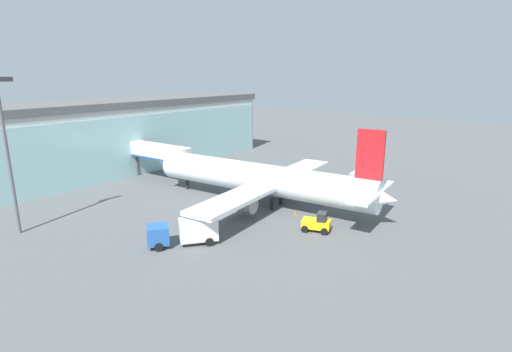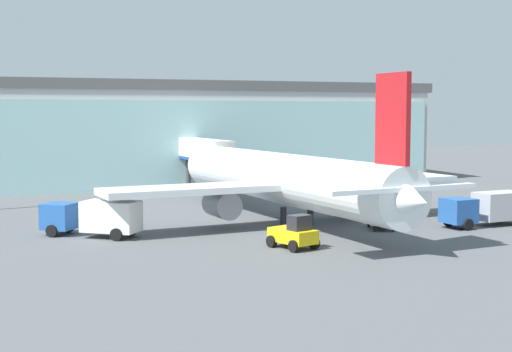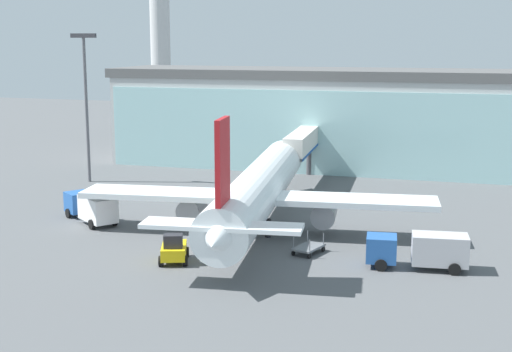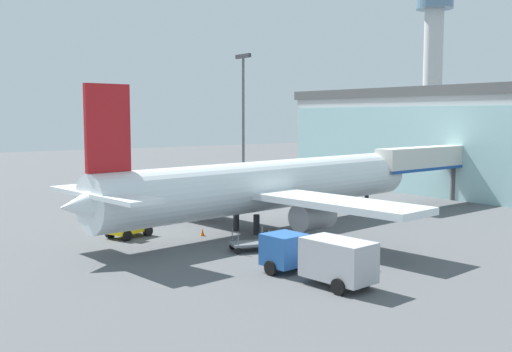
{
  "view_description": "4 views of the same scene",
  "coord_description": "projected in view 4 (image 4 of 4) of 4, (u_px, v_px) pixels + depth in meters",
  "views": [
    {
      "loc": [
        -40.22,
        -29.52,
        17.87
      ],
      "look_at": [
        1.12,
        6.52,
        3.43
      ],
      "focal_mm": 28.0,
      "sensor_mm": 36.0,
      "label": 1
    },
    {
      "loc": [
        -19.53,
        -50.43,
        8.98
      ],
      "look_at": [
        -2.5,
        4.14,
        3.9
      ],
      "focal_mm": 50.0,
      "sensor_mm": 36.0,
      "label": 2
    },
    {
      "loc": [
        19.21,
        -53.8,
        16.61
      ],
      "look_at": [
        -1.06,
        6.6,
        4.38
      ],
      "focal_mm": 50.0,
      "sensor_mm": 36.0,
      "label": 3
    },
    {
      "loc": [
        40.28,
        -23.84,
        9.49
      ],
      "look_at": [
        -1.88,
        4.49,
        4.27
      ],
      "focal_mm": 42.0,
      "sensor_mm": 36.0,
      "label": 4
    }
  ],
  "objects": [
    {
      "name": "jet_bridge",
      "position": [
        427.0,
        160.0,
        63.01
      ],
      "size": [
        3.69,
        14.44,
        6.12
      ],
      "rotation": [
        0.0,
        0.0,
        1.67
      ],
      "color": "silver",
      "rests_on": "ground"
    },
    {
      "name": "safety_cone_nose",
      "position": [
        202.0,
        232.0,
        47.01
      ],
      "size": [
        0.36,
        0.36,
        0.55
      ],
      "primitive_type": "cone",
      "color": "orange",
      "rests_on": "ground"
    },
    {
      "name": "baggage_cart",
      "position": [
        251.0,
        244.0,
        41.82
      ],
      "size": [
        2.27,
        3.12,
        1.5
      ],
      "rotation": [
        0.0,
        0.0,
        4.45
      ],
      "color": "slate",
      "rests_on": "ground"
    },
    {
      "name": "pushback_tug",
      "position": [
        128.0,
        225.0,
        46.34
      ],
      "size": [
        3.12,
        3.64,
        2.3
      ],
      "rotation": [
        0.0,
        0.0,
        1.95
      ],
      "color": "yellow",
      "rests_on": "ground"
    },
    {
      "name": "apron_light_mast",
      "position": [
        243.0,
        108.0,
        78.22
      ],
      "size": [
        3.2,
        0.4,
        17.3
      ],
      "color": "#59595E",
      "rests_on": "ground"
    },
    {
      "name": "terminal_building",
      "position": [
        512.0,
        142.0,
        68.05
      ],
      "size": [
        61.48,
        16.37,
        12.83
      ],
      "rotation": [
        0.0,
        0.0,
        0.04
      ],
      "color": "#B0B0B0",
      "rests_on": "ground"
    },
    {
      "name": "ground",
      "position": [
        222.0,
        235.0,
        47.46
      ],
      "size": [
        240.0,
        240.0,
        0.0
      ],
      "primitive_type": "plane",
      "color": "#545659"
    },
    {
      "name": "catering_truck",
      "position": [
        161.0,
        193.0,
        61.18
      ],
      "size": [
        7.27,
        5.94,
        2.65
      ],
      "rotation": [
        0.0,
        0.0,
        2.54
      ],
      "color": "#2659A5",
      "rests_on": "ground"
    },
    {
      "name": "safety_cone_wingtip",
      "position": [
        376.0,
        266.0,
        36.44
      ],
      "size": [
        0.36,
        0.36,
        0.55
      ],
      "primitive_type": "cone",
      "color": "orange",
      "rests_on": "ground"
    },
    {
      "name": "control_tower",
      "position": [
        433.0,
        55.0,
        127.73
      ],
      "size": [
        8.11,
        8.11,
        36.39
      ],
      "color": "silver",
      "rests_on": "ground"
    },
    {
      "name": "fuel_truck",
      "position": [
        319.0,
        257.0,
        33.91
      ],
      "size": [
        7.54,
        3.34,
        2.65
      ],
      "rotation": [
        0.0,
        0.0,
        3.28
      ],
      "color": "#2659A5",
      "rests_on": "ground"
    },
    {
      "name": "airplane",
      "position": [
        265.0,
        186.0,
        49.43
      ],
      "size": [
        31.08,
        36.32,
        11.5
      ],
      "rotation": [
        0.0,
        0.0,
        1.72
      ],
      "color": "white",
      "rests_on": "ground"
    }
  ]
}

